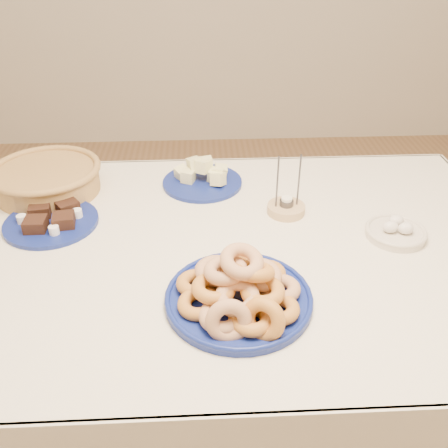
% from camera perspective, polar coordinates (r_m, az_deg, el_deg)
% --- Properties ---
extents(ground, '(5.00, 5.00, 0.00)m').
position_cam_1_polar(ground, '(1.92, -0.08, -21.06)').
color(ground, brown).
rests_on(ground, ground).
extents(dining_table, '(1.71, 1.11, 0.75)m').
position_cam_1_polar(dining_table, '(1.45, -0.10, -5.80)').
color(dining_table, brown).
rests_on(dining_table, ground).
extents(donut_platter, '(0.39, 0.39, 0.16)m').
position_cam_1_polar(donut_platter, '(1.17, 1.74, -7.70)').
color(donut_platter, navy).
rests_on(donut_platter, dining_table).
extents(melon_plate, '(0.33, 0.33, 0.09)m').
position_cam_1_polar(melon_plate, '(1.68, -2.37, 5.32)').
color(melon_plate, navy).
rests_on(melon_plate, dining_table).
extents(brownie_plate, '(0.35, 0.35, 0.05)m').
position_cam_1_polar(brownie_plate, '(1.55, -19.12, 0.45)').
color(brownie_plate, navy).
rests_on(brownie_plate, dining_table).
extents(wicker_basket, '(0.42, 0.42, 0.09)m').
position_cam_1_polar(wicker_basket, '(1.72, -19.60, 4.97)').
color(wicker_basket, olive).
rests_on(wicker_basket, dining_table).
extents(candle_holder, '(0.13, 0.13, 0.19)m').
position_cam_1_polar(candle_holder, '(1.53, 7.11, 1.87)').
color(candle_holder, tan).
rests_on(candle_holder, dining_table).
extents(egg_bowl, '(0.17, 0.17, 0.06)m').
position_cam_1_polar(egg_bowl, '(1.49, 19.05, -0.80)').
color(egg_bowl, beige).
rests_on(egg_bowl, dining_table).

